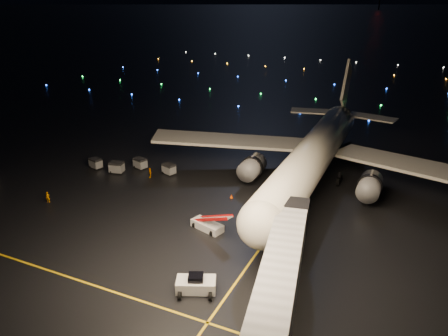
# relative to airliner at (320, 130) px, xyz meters

# --- Properties ---
(ground) EXTENTS (2000.00, 2000.00, 0.00)m
(ground) POSITION_rel_airliner_xyz_m (-12.73, 274.02, -7.59)
(ground) COLOR black
(ground) RESTS_ON ground
(lane_centre) EXTENTS (0.25, 80.00, 0.02)m
(lane_centre) POSITION_rel_airliner_xyz_m (-0.73, -10.98, -7.58)
(lane_centre) COLOR #E0B20D
(lane_centre) RESTS_ON ground
(lane_cross) EXTENTS (60.00, 0.25, 0.02)m
(lane_cross) POSITION_rel_airliner_xyz_m (-17.73, -35.98, -7.58)
(lane_cross) COLOR #E0B20D
(lane_cross) RESTS_ON ground
(airliner) EXTENTS (54.21, 51.56, 15.19)m
(airliner) POSITION_rel_airliner_xyz_m (0.00, 0.00, 0.00)
(airliner) COLOR silver
(airliner) RESTS_ON ground
(pushback_tug) EXTENTS (4.24, 3.31, 1.79)m
(pushback_tug) POSITION_rel_airliner_xyz_m (-3.72, -32.48, -6.70)
(pushback_tug) COLOR silver
(pushback_tug) RESTS_ON ground
(belt_loader) EXTENTS (6.27, 3.35, 2.93)m
(belt_loader) POSITION_rel_airliner_xyz_m (-8.06, -21.53, -6.13)
(belt_loader) COLOR silver
(belt_loader) RESTS_ON ground
(crew_a) EXTENTS (0.67, 0.55, 1.57)m
(crew_a) POSITION_rel_airliner_xyz_m (-31.02, -24.16, -6.81)
(crew_a) COLOR #FF8F00
(crew_a) RESTS_ON ground
(crew_c) EXTENTS (0.87, 0.98, 1.59)m
(crew_c) POSITION_rel_airliner_xyz_m (-23.24, -11.04, -6.80)
(crew_c) COLOR #FF8F00
(crew_c) RESTS_ON ground
(safety_cone_0) EXTENTS (0.60, 0.60, 0.54)m
(safety_cone_0) POSITION_rel_airliner_xyz_m (-8.86, -12.43, -7.32)
(safety_cone_0) COLOR #EF4800
(safety_cone_0) RESTS_ON ground
(safety_cone_1) EXTENTS (0.48, 0.48, 0.48)m
(safety_cone_1) POSITION_rel_airliner_xyz_m (-9.89, -1.86, -7.35)
(safety_cone_1) COLOR #EF4800
(safety_cone_1) RESTS_ON ground
(safety_cone_2) EXTENTS (0.55, 0.55, 0.49)m
(safety_cone_2) POSITION_rel_airliner_xyz_m (-11.63, -2.73, -7.35)
(safety_cone_2) COLOR #EF4800
(safety_cone_2) RESTS_ON ground
(safety_cone_3) EXTENTS (0.49, 0.49, 0.47)m
(safety_cone_3) POSITION_rel_airliner_xyz_m (-26.46, 6.05, -7.36)
(safety_cone_3) COLOR #EF4800
(safety_cone_3) RESTS_ON ground
(taxiway_lights) EXTENTS (164.00, 92.00, 0.36)m
(taxiway_lights) POSITION_rel_airliner_xyz_m (-12.73, 80.02, -7.41)
(taxiway_lights) COLOR black
(taxiway_lights) RESTS_ON ground
(baggage_cart_0) EXTENTS (2.27, 1.88, 1.66)m
(baggage_cart_0) POSITION_rel_airliner_xyz_m (-21.32, -8.65, -6.77)
(baggage_cart_0) COLOR gray
(baggage_cart_0) RESTS_ON ground
(baggage_cart_1) EXTENTS (2.39, 1.90, 1.80)m
(baggage_cart_1) POSITION_rel_airliner_xyz_m (-29.09, -11.66, -6.69)
(baggage_cart_1) COLOR gray
(baggage_cart_1) RESTS_ON ground
(baggage_cart_2) EXTENTS (2.35, 1.94, 1.72)m
(baggage_cart_2) POSITION_rel_airliner_xyz_m (-26.81, -8.52, -6.73)
(baggage_cart_2) COLOR gray
(baggage_cart_2) RESTS_ON ground
(baggage_cart_3) EXTENTS (2.24, 1.84, 1.65)m
(baggage_cart_3) POSITION_rel_airliner_xyz_m (-33.44, -11.48, -6.77)
(baggage_cart_3) COLOR gray
(baggage_cart_3) RESTS_ON ground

